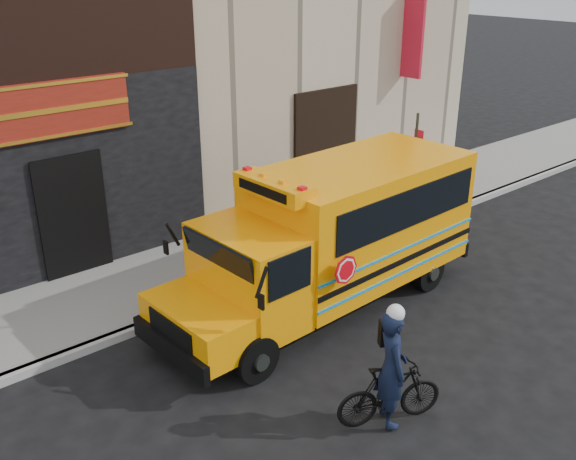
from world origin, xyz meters
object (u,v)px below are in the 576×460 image
Objects in this scene: cyclist at (391,371)px; sign_pole at (414,169)px; school_bus at (336,231)px; bicycle at (390,394)px.

sign_pole is at bearing -23.15° from cyclist.
school_bus is 4.29× the size of bicycle.
sign_pole is 1.65× the size of cyclist.
bicycle is 0.43m from cyclist.
school_bus reaches higher than bicycle.
sign_pole is 7.23m from cyclist.
school_bus reaches higher than cyclist.
school_bus is 3.96m from sign_pole.
cyclist is (-1.93, -3.17, -0.59)m from school_bus.
cyclist is at bearing 147.51° from bicycle.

